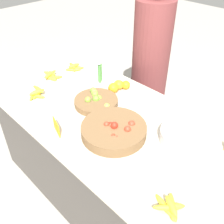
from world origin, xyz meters
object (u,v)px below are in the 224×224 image
tomato_basket (114,130)px  metal_bowl (187,137)px  vendor_person (150,68)px  price_sign (56,127)px  lime_bowl (96,101)px

tomato_basket → metal_bowl: tomato_basket is taller
tomato_basket → metal_bowl: bearing=36.3°
metal_bowl → vendor_person: bearing=140.4°
price_sign → vendor_person: 1.26m
lime_bowl → price_sign: price_sign is taller
lime_bowl → vendor_person: size_ratio=0.21×
lime_bowl → vendor_person: vendor_person is taller
price_sign → vendor_person: size_ratio=0.08×
lime_bowl → vendor_person: 0.86m
lime_bowl → price_sign: size_ratio=2.81×
metal_bowl → lime_bowl: bearing=-170.2°
price_sign → lime_bowl: bearing=116.5°
lime_bowl → metal_bowl: bearing=9.8°
tomato_basket → price_sign: 0.38m
metal_bowl → vendor_person: 1.13m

